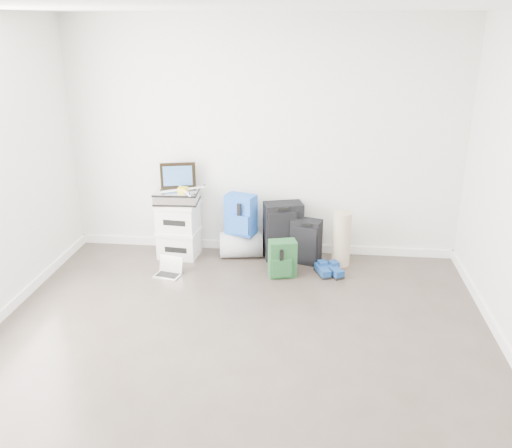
# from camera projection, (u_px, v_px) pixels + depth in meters

# --- Properties ---
(ground) EXTENTS (5.00, 5.00, 0.00)m
(ground) POSITION_uv_depth(u_px,v_px,m) (231.00, 374.00, 4.26)
(ground) COLOR #3B322B
(ground) RESTS_ON ground
(room_envelope) EXTENTS (4.52, 5.02, 2.71)m
(room_envelope) POSITION_uv_depth(u_px,v_px,m) (227.00, 160.00, 3.67)
(room_envelope) COLOR silver
(room_envelope) RESTS_ON ground
(boxes_stack) EXTENTS (0.50, 0.42, 0.66)m
(boxes_stack) POSITION_uv_depth(u_px,v_px,m) (179.00, 229.00, 6.30)
(boxes_stack) COLOR silver
(boxes_stack) RESTS_ON ground
(briefcase) EXTENTS (0.50, 0.38, 0.14)m
(briefcase) POSITION_uv_depth(u_px,v_px,m) (177.00, 197.00, 6.16)
(briefcase) COLOR #B2B2B7
(briefcase) RESTS_ON boxes_stack
(painting) EXTENTS (0.39, 0.12, 0.30)m
(painting) POSITION_uv_depth(u_px,v_px,m) (178.00, 176.00, 6.18)
(painting) COLOR black
(painting) RESTS_ON briefcase
(drone) EXTENTS (0.47, 0.47, 0.05)m
(drone) POSITION_uv_depth(u_px,v_px,m) (183.00, 189.00, 6.10)
(drone) COLOR gold
(drone) RESTS_ON briefcase
(duffel_bag) EXTENTS (0.53, 0.37, 0.30)m
(duffel_bag) POSITION_uv_depth(u_px,v_px,m) (241.00, 245.00, 6.33)
(duffel_bag) COLOR gray
(duffel_bag) RESTS_ON ground
(blue_backpack) EXTENTS (0.38, 0.33, 0.46)m
(blue_backpack) POSITION_uv_depth(u_px,v_px,m) (241.00, 215.00, 6.17)
(blue_backpack) COLOR #1A45AB
(blue_backpack) RESTS_ON duffel_bag
(large_suitcase) EXTENTS (0.48, 0.38, 0.67)m
(large_suitcase) POSITION_uv_depth(u_px,v_px,m) (283.00, 231.00, 6.25)
(large_suitcase) COLOR black
(large_suitcase) RESTS_ON ground
(green_backpack) EXTENTS (0.32, 0.27, 0.41)m
(green_backpack) POSITION_uv_depth(u_px,v_px,m) (282.00, 259.00, 5.84)
(green_backpack) COLOR #163C1A
(green_backpack) RESTS_ON ground
(carry_on) EXTENTS (0.37, 0.29, 0.52)m
(carry_on) POSITION_uv_depth(u_px,v_px,m) (306.00, 242.00, 6.14)
(carry_on) COLOR black
(carry_on) RESTS_ON ground
(shoes) EXTENTS (0.34, 0.30, 0.09)m
(shoes) POSITION_uv_depth(u_px,v_px,m) (328.00, 271.00, 5.91)
(shoes) COLOR black
(shoes) RESTS_ON ground
(rolled_rug) EXTENTS (0.20, 0.20, 0.63)m
(rolled_rug) POSITION_uv_depth(u_px,v_px,m) (341.00, 239.00, 6.08)
(rolled_rug) COLOR tan
(rolled_rug) RESTS_ON ground
(laptop) EXTENTS (0.31, 0.25, 0.20)m
(laptop) POSITION_uv_depth(u_px,v_px,m) (169.00, 271.00, 5.92)
(laptop) COLOR silver
(laptop) RESTS_ON ground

